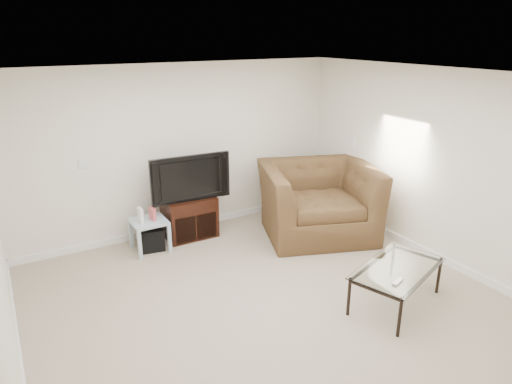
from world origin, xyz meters
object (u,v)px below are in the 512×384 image
tv_stand (189,217)px  subwoofer (152,238)px  television (188,176)px  recliner (319,189)px  side_table (150,235)px  coffee_table (396,286)px

tv_stand → subwoofer: (-0.63, -0.13, -0.15)m
tv_stand → television: (-0.00, -0.03, 0.64)m
tv_stand → recliner: (1.70, -0.88, 0.40)m
subwoofer → television: bearing=9.3°
side_table → subwoofer: 0.07m
side_table → subwoofer: (0.03, 0.02, -0.06)m
subwoofer → recliner: 2.51m
television → recliner: recliner is taller
subwoofer → recliner: size_ratio=0.20×
recliner → side_table: bearing=-176.9°
recliner → tv_stand: bearing=172.9°
tv_stand → side_table: bearing=-166.9°
subwoofer → coffee_table: (1.92, -2.71, 0.07)m
subwoofer → coffee_table: 3.32m
side_table → recliner: bearing=-17.2°
television → coffee_table: television is taller
subwoofer → recliner: recliner is taller
television → recliner: size_ratio=0.67×
recliner → coffee_table: 2.07m
recliner → television: bearing=173.7°
recliner → coffee_table: (-0.41, -1.97, -0.48)m
subwoofer → recliner: (2.33, -0.75, 0.55)m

